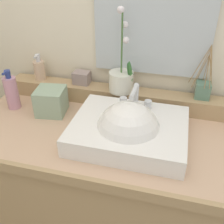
% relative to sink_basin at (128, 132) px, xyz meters
% --- Properties ---
extents(vanity_cabinet, '(1.19, 0.61, 0.84)m').
position_rel_sink_basin_xyz_m(vanity_cabinet, '(-0.13, 0.04, -0.46)').
color(vanity_cabinet, tan).
rests_on(vanity_cabinet, ground).
extents(back_ledge, '(1.11, 0.10, 0.08)m').
position_rel_sink_basin_xyz_m(back_ledge, '(-0.13, 0.28, 0.00)').
color(back_ledge, tan).
rests_on(back_ledge, vanity_cabinet).
extents(sink_basin, '(0.46, 0.38, 0.28)m').
position_rel_sink_basin_xyz_m(sink_basin, '(0.00, 0.00, 0.00)').
color(sink_basin, white).
rests_on(sink_basin, vanity_cabinet).
extents(potted_plant, '(0.12, 0.12, 0.39)m').
position_rel_sink_basin_xyz_m(potted_plant, '(-0.09, 0.27, 0.11)').
color(potted_plant, silver).
rests_on(potted_plant, back_ledge).
extents(soap_dispenser, '(0.06, 0.06, 0.14)m').
position_rel_sink_basin_xyz_m(soap_dispenser, '(-0.54, 0.29, 0.10)').
color(soap_dispenser, beige).
rests_on(soap_dispenser, back_ledge).
extents(reed_diffuser, '(0.11, 0.08, 0.25)m').
position_rel_sink_basin_xyz_m(reed_diffuser, '(0.28, 0.30, 0.08)').
color(reed_diffuser, slate).
rests_on(reed_diffuser, back_ledge).
extents(trinket_box, '(0.08, 0.07, 0.06)m').
position_rel_sink_basin_xyz_m(trinket_box, '(-0.31, 0.30, 0.07)').
color(trinket_box, gray).
rests_on(trinket_box, back_ledge).
extents(lotion_bottle, '(0.06, 0.07, 0.20)m').
position_rel_sink_basin_xyz_m(lotion_bottle, '(-0.60, 0.11, 0.04)').
color(lotion_bottle, '#CC90A7').
rests_on(lotion_bottle, vanity_cabinet).
extents(tissue_box, '(0.15, 0.15, 0.12)m').
position_rel_sink_basin_xyz_m(tissue_box, '(-0.40, 0.12, 0.02)').
color(tissue_box, '#92AC90').
rests_on(tissue_box, vanity_cabinet).
extents(mirror, '(0.53, 0.02, 0.56)m').
position_rel_sink_basin_xyz_m(mirror, '(0.03, 0.34, 0.40)').
color(mirror, silver).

